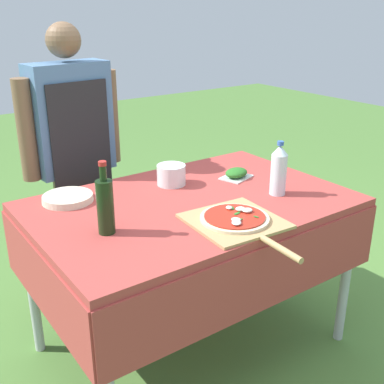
{
  "coord_description": "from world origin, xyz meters",
  "views": [
    {
      "loc": [
        -1.13,
        -1.6,
        1.58
      ],
      "look_at": [
        0.0,
        0.0,
        0.81
      ],
      "focal_mm": 45.0,
      "sensor_mm": 36.0,
      "label": 1
    }
  ],
  "objects_px": {
    "oil_bottle": "(105,205)",
    "water_bottle": "(279,170)",
    "person_cook": "(73,146)",
    "mixing_tub": "(171,175)",
    "plate_stack": "(68,198)",
    "pizza_on_peel": "(236,220)",
    "prep_table": "(191,218)",
    "herb_container": "(236,173)"
  },
  "relations": [
    {
      "from": "mixing_tub",
      "to": "pizza_on_peel",
      "type": "bearing_deg",
      "value": -93.62
    },
    {
      "from": "plate_stack",
      "to": "oil_bottle",
      "type": "bearing_deg",
      "value": -89.64
    },
    {
      "from": "water_bottle",
      "to": "plate_stack",
      "type": "relative_size",
      "value": 1.12
    },
    {
      "from": "person_cook",
      "to": "oil_bottle",
      "type": "relative_size",
      "value": 5.3
    },
    {
      "from": "person_cook",
      "to": "mixing_tub",
      "type": "relative_size",
      "value": 10.91
    },
    {
      "from": "person_cook",
      "to": "pizza_on_peel",
      "type": "bearing_deg",
      "value": 97.94
    },
    {
      "from": "oil_bottle",
      "to": "mixing_tub",
      "type": "bearing_deg",
      "value": 31.46
    },
    {
      "from": "person_cook",
      "to": "water_bottle",
      "type": "bearing_deg",
      "value": 118.44
    },
    {
      "from": "person_cook",
      "to": "oil_bottle",
      "type": "bearing_deg",
      "value": 70.26
    },
    {
      "from": "prep_table",
      "to": "pizza_on_peel",
      "type": "bearing_deg",
      "value": -88.44
    },
    {
      "from": "person_cook",
      "to": "herb_container",
      "type": "relative_size",
      "value": 8.44
    },
    {
      "from": "herb_container",
      "to": "mixing_tub",
      "type": "distance_m",
      "value": 0.33
    },
    {
      "from": "pizza_on_peel",
      "to": "mixing_tub",
      "type": "distance_m",
      "value": 0.52
    },
    {
      "from": "person_cook",
      "to": "herb_container",
      "type": "bearing_deg",
      "value": 128.01
    },
    {
      "from": "prep_table",
      "to": "oil_bottle",
      "type": "bearing_deg",
      "value": -170.66
    },
    {
      "from": "water_bottle",
      "to": "herb_container",
      "type": "xyz_separation_m",
      "value": [
        -0.01,
        0.27,
        -0.09
      ]
    },
    {
      "from": "pizza_on_peel",
      "to": "plate_stack",
      "type": "bearing_deg",
      "value": 130.54
    },
    {
      "from": "mixing_tub",
      "to": "plate_stack",
      "type": "relative_size",
      "value": 0.62
    },
    {
      "from": "water_bottle",
      "to": "mixing_tub",
      "type": "height_order",
      "value": "water_bottle"
    },
    {
      "from": "water_bottle",
      "to": "herb_container",
      "type": "distance_m",
      "value": 0.29
    },
    {
      "from": "prep_table",
      "to": "oil_bottle",
      "type": "relative_size",
      "value": 4.92
    },
    {
      "from": "mixing_tub",
      "to": "plate_stack",
      "type": "bearing_deg",
      "value": 170.12
    },
    {
      "from": "oil_bottle",
      "to": "plate_stack",
      "type": "relative_size",
      "value": 1.27
    },
    {
      "from": "pizza_on_peel",
      "to": "plate_stack",
      "type": "relative_size",
      "value": 2.51
    },
    {
      "from": "pizza_on_peel",
      "to": "person_cook",
      "type": "bearing_deg",
      "value": 106.65
    },
    {
      "from": "prep_table",
      "to": "plate_stack",
      "type": "bearing_deg",
      "value": 145.35
    },
    {
      "from": "person_cook",
      "to": "plate_stack",
      "type": "bearing_deg",
      "value": 58.43
    },
    {
      "from": "mixing_tub",
      "to": "prep_table",
      "type": "bearing_deg",
      "value": -100.35
    },
    {
      "from": "person_cook",
      "to": "plate_stack",
      "type": "xyz_separation_m",
      "value": [
        -0.21,
        -0.43,
        -0.1
      ]
    },
    {
      "from": "pizza_on_peel",
      "to": "mixing_tub",
      "type": "height_order",
      "value": "mixing_tub"
    },
    {
      "from": "oil_bottle",
      "to": "water_bottle",
      "type": "xyz_separation_m",
      "value": [
        0.81,
        -0.09,
        0.0
      ]
    },
    {
      "from": "mixing_tub",
      "to": "water_bottle",
      "type": "bearing_deg",
      "value": -49.87
    },
    {
      "from": "oil_bottle",
      "to": "water_bottle",
      "type": "height_order",
      "value": "oil_bottle"
    },
    {
      "from": "prep_table",
      "to": "oil_bottle",
      "type": "height_order",
      "value": "oil_bottle"
    },
    {
      "from": "herb_container",
      "to": "pizza_on_peel",
      "type": "bearing_deg",
      "value": -130.28
    },
    {
      "from": "pizza_on_peel",
      "to": "oil_bottle",
      "type": "height_order",
      "value": "oil_bottle"
    },
    {
      "from": "prep_table",
      "to": "pizza_on_peel",
      "type": "relative_size",
      "value": 2.5
    },
    {
      "from": "pizza_on_peel",
      "to": "mixing_tub",
      "type": "bearing_deg",
      "value": 89.97
    },
    {
      "from": "person_cook",
      "to": "mixing_tub",
      "type": "xyz_separation_m",
      "value": [
        0.27,
        -0.52,
        -0.07
      ]
    },
    {
      "from": "person_cook",
      "to": "plate_stack",
      "type": "distance_m",
      "value": 0.49
    },
    {
      "from": "prep_table",
      "to": "herb_container",
      "type": "height_order",
      "value": "herb_container"
    },
    {
      "from": "pizza_on_peel",
      "to": "herb_container",
      "type": "xyz_separation_m",
      "value": [
        0.35,
        0.41,
        0.01
      ]
    }
  ]
}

